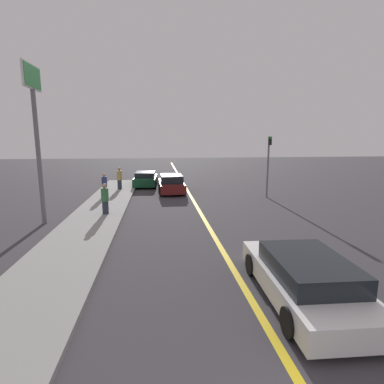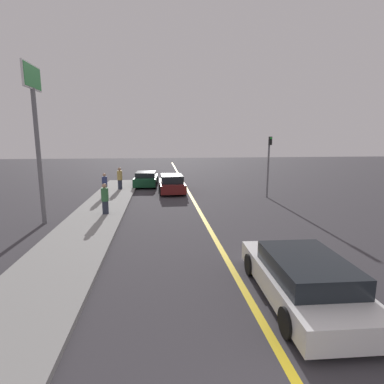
{
  "view_description": "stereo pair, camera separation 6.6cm",
  "coord_description": "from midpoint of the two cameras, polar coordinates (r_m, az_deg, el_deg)",
  "views": [
    {
      "loc": [
        -2.27,
        -1.6,
        3.99
      ],
      "look_at": [
        -0.38,
        14.72,
        1.03
      ],
      "focal_mm": 28.0,
      "sensor_mm": 36.0,
      "label": 1
    },
    {
      "loc": [
        -2.2,
        -1.61,
        3.99
      ],
      "look_at": [
        -0.38,
        14.72,
        1.03
      ],
      "focal_mm": 28.0,
      "sensor_mm": 36.0,
      "label": 2
    }
  ],
  "objects": [
    {
      "name": "car_far_distant",
      "position": [
        25.51,
        -8.68,
        2.46
      ],
      "size": [
        2.03,
        3.96,
        1.22
      ],
      "rotation": [
        0.0,
        0.0,
        -0.04
      ],
      "color": "#144728",
      "rests_on": "ground_plane"
    },
    {
      "name": "roadside_sign",
      "position": [
        15.46,
        -27.69,
        13.64
      ],
      "size": [
        0.2,
        1.89,
        7.17
      ],
      "color": "slate",
      "rests_on": "ground_plane"
    },
    {
      "name": "pedestrian_mid_group",
      "position": [
        20.76,
        -16.19,
        1.31
      ],
      "size": [
        0.34,
        0.34,
        1.55
      ],
      "color": "#282D3D",
      "rests_on": "sidewalk_left"
    },
    {
      "name": "sidewalk_left",
      "position": [
        15.7,
        -17.84,
        -4.73
      ],
      "size": [
        2.68,
        26.53,
        0.15
      ],
      "color": "gray",
      "rests_on": "ground_plane"
    },
    {
      "name": "pedestrian_near_curb",
      "position": [
        15.94,
        -16.13,
        -1.26
      ],
      "size": [
        0.37,
        0.37,
        1.58
      ],
      "color": "#282D3D",
      "rests_on": "sidewalk_left"
    },
    {
      "name": "road_center_line",
      "position": [
        20.13,
        0.13,
        -1.2
      ],
      "size": [
        0.2,
        60.0,
        0.01
      ],
      "color": "gold",
      "rests_on": "ground_plane"
    },
    {
      "name": "traffic_light",
      "position": [
        20.74,
        14.5,
        5.8
      ],
      "size": [
        0.18,
        0.4,
        4.09
      ],
      "color": "slate",
      "rests_on": "ground_plane"
    },
    {
      "name": "pedestrian_far_standing",
      "position": [
        23.44,
        -13.51,
        2.53
      ],
      "size": [
        0.38,
        0.38,
        1.65
      ],
      "color": "#282D3D",
      "rests_on": "sidewalk_left"
    },
    {
      "name": "car_ahead_center",
      "position": [
        22.26,
        -3.78,
        1.54
      ],
      "size": [
        1.96,
        4.11,
        1.34
      ],
      "rotation": [
        0.0,
        0.0,
        0.02
      ],
      "color": "maroon",
      "rests_on": "ground_plane"
    },
    {
      "name": "car_near_right_lane",
      "position": [
        8.18,
        20.59,
        -15.09
      ],
      "size": [
        2.14,
        4.63,
        1.19
      ],
      "rotation": [
        0.0,
        0.0,
        -0.03
      ],
      "color": "silver",
      "rests_on": "ground_plane"
    }
  ]
}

